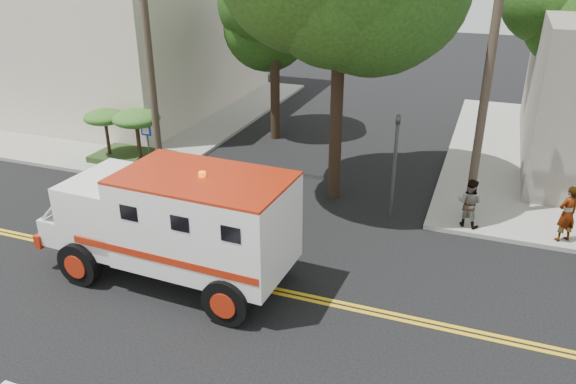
% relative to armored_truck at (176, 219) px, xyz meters
% --- Properties ---
extents(ground, '(100.00, 100.00, 0.00)m').
position_rel_armored_truck_xyz_m(ground, '(0.96, 0.34, -1.85)').
color(ground, black).
rests_on(ground, ground).
extents(sidewalk_nw, '(17.00, 17.00, 0.15)m').
position_rel_armored_truck_xyz_m(sidewalk_nw, '(-12.54, 13.84, -1.77)').
color(sidewalk_nw, gray).
rests_on(sidewalk_nw, ground).
extents(building_left, '(16.00, 14.00, 10.00)m').
position_rel_armored_truck_xyz_m(building_left, '(-14.54, 15.34, 3.30)').
color(building_left, beige).
rests_on(building_left, sidewalk_nw).
extents(utility_pole_left, '(0.28, 0.28, 9.00)m').
position_rel_armored_truck_xyz_m(utility_pole_left, '(-4.64, 6.34, 2.65)').
color(utility_pole_left, '#382D23').
rests_on(utility_pole_left, ground).
extents(utility_pole_right, '(0.28, 0.28, 9.00)m').
position_rel_armored_truck_xyz_m(utility_pole_right, '(7.26, 6.54, 2.65)').
color(utility_pole_right, '#382D23').
rests_on(utility_pole_right, ground).
extents(tree_left, '(4.48, 4.20, 7.70)m').
position_rel_armored_truck_xyz_m(tree_left, '(-1.72, 12.13, 3.88)').
color(tree_left, black).
rests_on(tree_left, ground).
extents(tree_right, '(4.80, 4.50, 8.20)m').
position_rel_armored_truck_xyz_m(tree_right, '(9.80, 16.11, 4.25)').
color(tree_right, black).
rests_on(tree_right, ground).
extents(traffic_signal, '(0.15, 0.18, 3.60)m').
position_rel_armored_truck_xyz_m(traffic_signal, '(4.76, 5.94, 0.38)').
color(traffic_signal, '#3F3F42').
rests_on(traffic_signal, ground).
extents(accessibility_sign, '(0.45, 0.10, 2.02)m').
position_rel_armored_truck_xyz_m(accessibility_sign, '(-5.24, 6.51, -0.48)').
color(accessibility_sign, '#3F3F42').
rests_on(accessibility_sign, ground).
extents(palm_planter, '(3.52, 2.63, 2.36)m').
position_rel_armored_truck_xyz_m(palm_planter, '(-6.48, 6.96, -0.20)').
color(palm_planter, '#1E3314').
rests_on(palm_planter, sidewalk_nw).
extents(armored_truck, '(7.24, 3.14, 3.25)m').
position_rel_armored_truck_xyz_m(armored_truck, '(0.00, 0.00, 0.00)').
color(armored_truck, silver).
rests_on(armored_truck, ground).
extents(pedestrian_a, '(0.79, 0.75, 1.82)m').
position_rel_armored_truck_xyz_m(pedestrian_a, '(10.13, 5.84, -0.79)').
color(pedestrian_a, gray).
rests_on(pedestrian_a, sidewalk_ne).
extents(pedestrian_b, '(0.93, 0.81, 1.62)m').
position_rel_armored_truck_xyz_m(pedestrian_b, '(7.27, 5.84, -0.89)').
color(pedestrian_b, gray).
rests_on(pedestrian_b, sidewalk_ne).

